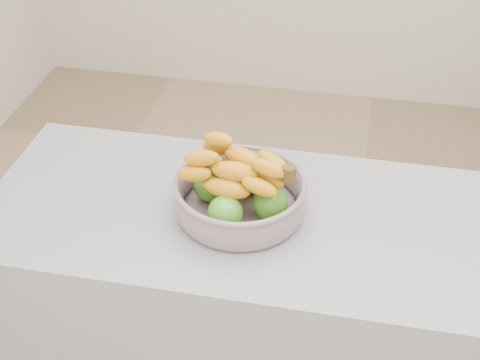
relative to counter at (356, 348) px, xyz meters
name	(u,v)px	position (x,y,z in m)	size (l,w,h in m)	color
counter	(356,348)	(0.00, 0.00, 0.00)	(2.00, 0.60, 0.90)	gray
fruit_bowl	(240,193)	(-0.34, 0.00, 0.51)	(0.33, 0.33, 0.18)	#9DA7BC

